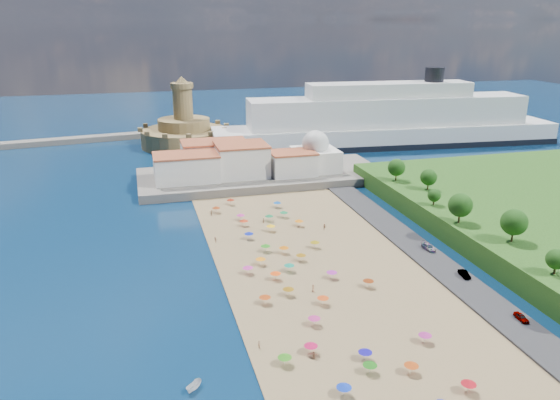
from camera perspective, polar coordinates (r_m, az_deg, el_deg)
name	(u,v)px	position (r m, az deg, el deg)	size (l,w,h in m)	color
ground	(291,263)	(134.56, 1.13, -6.62)	(700.00, 700.00, 0.00)	#071938
terrace	(262,176)	(202.85, -1.89, 2.52)	(90.00, 36.00, 3.00)	#59544C
jetty	(192,159)	(232.92, -9.17, 4.30)	(18.00, 70.00, 2.40)	#59544C
waterfront_buildings	(227,161)	(199.36, -5.61, 4.05)	(57.00, 29.00, 11.00)	silver
domed_building	(315,154)	(204.42, 3.71, 4.78)	(16.00, 16.00, 15.00)	silver
fortress	(184,132)	(260.92, -9.96, 6.99)	(40.00, 40.00, 32.40)	olive
cruise_ship	(387,123)	(262.71, 11.15, 7.88)	(165.46, 36.92, 35.88)	black
beach_parasols	(303,275)	(123.76, 2.37, -7.87)	(29.20, 115.96, 2.20)	gray
beachgoers	(275,262)	(132.74, -0.51, -6.45)	(32.58, 91.13, 1.83)	tan
parked_cars	(456,268)	(135.42, 17.93, -6.76)	(2.34, 40.11, 1.45)	gray
hillside_trees	(487,217)	(143.95, 20.83, -1.70)	(14.70, 106.18, 8.14)	#382314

